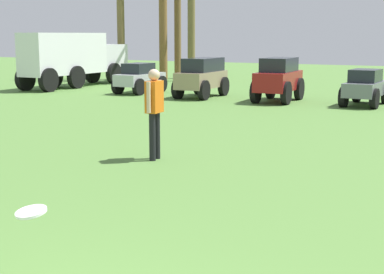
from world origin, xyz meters
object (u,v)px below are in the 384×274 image
Objects in this scene: box_truck at (73,57)px; parked_car_slot_c at (279,78)px; parked_car_slot_a at (140,78)px; parked_car_slot_d at (366,87)px; palm_tree_right_of_centre at (177,16)px; teammate_midfield at (154,106)px; frisbee_in_flight at (31,212)px; parked_car_slot_b at (202,76)px.

parked_car_slot_c is at bearing -7.76° from box_truck.
parked_car_slot_a is 4.01m from box_truck.
palm_tree_right_of_centre is at bearing 145.60° from parked_car_slot_d.
teammate_midfield is 0.65× the size of parked_car_slot_c.
parked_car_slot_c is 0.41× the size of box_truck.
parked_car_slot_d is at bearing 3.42° from parked_car_slot_c.
palm_tree_right_of_centre is (-2.27, 7.02, 2.46)m from parked_car_slot_a.
parked_car_slot_a is 0.43× the size of palm_tree_right_of_centre.
frisbee_in_flight is 5.53m from teammate_midfield.
palm_tree_right_of_centre reaches higher than parked_car_slot_c.
frisbee_in_flight is 0.20× the size of teammate_midfield.
parked_car_slot_c is at bearing 96.51° from teammate_midfield.
teammate_midfield is at bearing 110.90° from frisbee_in_flight.
parked_car_slot_a is (-8.51, 14.99, -0.19)m from frisbee_in_flight.
box_truck is 6.49m from palm_tree_right_of_centre.
teammate_midfield is at bearing -83.49° from parked_car_slot_c.
parked_car_slot_b is (-5.83, 14.76, -0.03)m from frisbee_in_flight.
frisbee_in_flight is 0.13× the size of parked_car_slot_b.
parked_car_slot_b is 0.41× the size of box_truck.
box_truck reaches higher than parked_car_slot_b.
frisbee_in_flight is at bearing -78.24° from parked_car_slot_c.
box_truck is (-12.34, 15.97, 0.48)m from frisbee_in_flight.
parked_car_slot_b is 5.49m from parked_car_slot_d.
box_truck reaches higher than teammate_midfield.
parked_car_slot_c is (2.77, -0.05, 0.02)m from parked_car_slot_b.
frisbee_in_flight is 15.02m from parked_car_slot_c.
parked_car_slot_d is (8.17, -0.12, 0.00)m from parked_car_slot_a.
frisbee_in_flight is 15.87m from parked_car_slot_b.
frisbee_in_flight is 14.88m from parked_car_slot_d.
parked_car_slot_a is 0.91× the size of parked_car_slot_b.
teammate_midfield is 10.35m from parked_car_slot_b.
parked_car_slot_a is 7.78m from palm_tree_right_of_centre.
teammate_midfield is at bearing -56.35° from parked_car_slot_a.
teammate_midfield reaches higher than parked_car_slot_d.
parked_car_slot_c is 1.07× the size of parked_car_slot_d.
teammate_midfield is 0.26× the size of box_truck.
parked_car_slot_c is (-1.09, 9.54, -0.20)m from teammate_midfield.
parked_car_slot_d is at bearing -0.86° from parked_car_slot_a.
palm_tree_right_of_centre reaches higher than box_truck.
parked_car_slot_d is (2.72, 0.16, -0.18)m from parked_car_slot_c.
parked_car_slot_a is 8.17m from parked_car_slot_d.
parked_car_slot_b is 1.02× the size of parked_car_slot_c.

